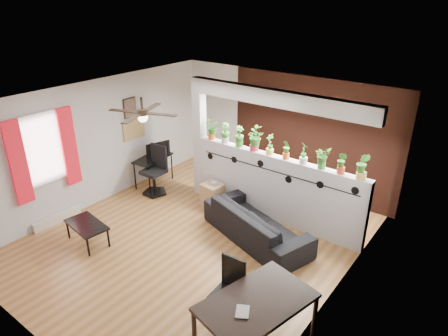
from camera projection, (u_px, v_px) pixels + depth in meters
room_shell at (193, 175)px, 6.84m from camera, size 6.30×7.10×2.90m
partition_wall at (276, 189)px, 7.75m from camera, size 3.60×0.18×1.35m
ceiling_header at (281, 99)px, 7.02m from camera, size 3.60×0.18×0.30m
pier_column at (200, 138)px, 8.54m from camera, size 0.22×0.20×2.60m
brick_panel at (312, 138)px, 8.56m from camera, size 3.90×0.05×2.60m
vine_decal at (274, 171)px, 7.51m from camera, size 3.31×0.01×0.30m
window_assembly at (43, 151)px, 7.29m from camera, size 0.09×1.30×1.55m
baseboard_heater at (57, 218)px, 7.86m from camera, size 0.08×1.00×0.18m
corkboard at (134, 129)px, 8.92m from camera, size 0.03×0.60×0.45m
framed_art at (130, 108)px, 8.68m from camera, size 0.03×0.34×0.44m
ceiling_fan at (143, 114)px, 6.64m from camera, size 1.19×1.19×0.43m
potted_plant_0 at (212, 129)px, 8.25m from camera, size 0.27×0.25×0.41m
potted_plant_1 at (225, 132)px, 8.05m from camera, size 0.26×0.27×0.42m
potted_plant_2 at (239, 136)px, 7.86m from camera, size 0.23×0.26×0.42m
potted_plant_3 at (254, 138)px, 7.66m from camera, size 0.31×0.28×0.47m
potted_plant_4 at (270, 144)px, 7.48m from camera, size 0.26×0.24×0.41m
potted_plant_5 at (286, 149)px, 7.29m from camera, size 0.22×0.23×0.37m
potted_plant_6 at (304, 152)px, 7.09m from camera, size 0.27×0.26×0.41m
potted_plant_7 at (322, 157)px, 6.90m from camera, size 0.24×0.25×0.40m
potted_plant_8 at (342, 162)px, 6.71m from camera, size 0.23×0.21×0.39m
potted_plant_9 at (363, 165)px, 6.50m from camera, size 0.27×0.22×0.47m
sofa at (256, 224)px, 7.26m from camera, size 2.25×1.43×0.62m
cube_shelf at (212, 195)px, 8.39m from camera, size 0.45×0.41×0.51m
cup at (214, 183)px, 8.24m from camera, size 0.17×0.17×0.10m
computer_desk at (153, 160)px, 9.19m from camera, size 0.63×1.00×0.68m
monitor at (157, 152)px, 9.24m from camera, size 0.33×0.15×0.19m
office_chair at (156, 173)px, 8.83m from camera, size 0.57×0.57×1.09m
dining_table at (257, 306)px, 4.87m from camera, size 1.16×1.58×0.77m
book at (236, 311)px, 4.67m from camera, size 0.24×0.26×0.02m
folding_chair at (230, 285)px, 5.39m from camera, size 0.42×0.42×0.97m
coffee_table at (87, 226)px, 7.13m from camera, size 0.90×0.58×0.39m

